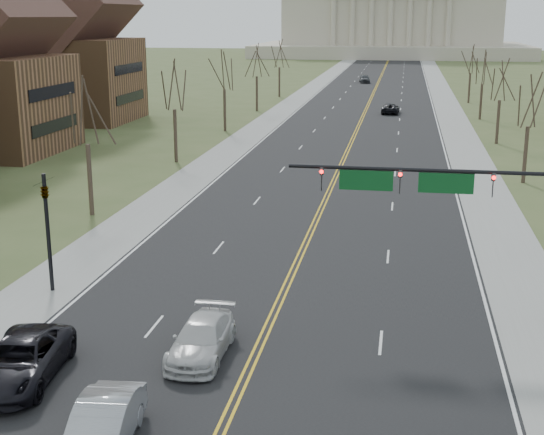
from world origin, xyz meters
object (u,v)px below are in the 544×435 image
at_px(car_sb_inner_lead, 102,426).
at_px(car_sb_outer_lead, 20,361).
at_px(signal_left, 47,219).
at_px(car_far_nb, 390,109).
at_px(car_far_sb, 365,79).
at_px(car_sb_inner_second, 202,339).
at_px(signal_mast, 444,194).

distance_m(car_sb_inner_lead, car_sb_outer_lead, 6.23).
relative_size(signal_left, car_far_nb, 1.20).
height_order(car_sb_inner_lead, car_sb_outer_lead, car_sb_outer_lead).
height_order(car_far_nb, car_far_sb, car_far_sb).
height_order(signal_left, car_sb_outer_lead, signal_left).
bearing_deg(signal_left, car_sb_outer_lead, -70.98).
xyz_separation_m(car_sb_inner_lead, car_sb_inner_second, (1.31, 7.16, -0.06)).
bearing_deg(car_sb_inner_second, car_sb_inner_lead, -100.85).
bearing_deg(car_sb_inner_lead, car_far_sb, 84.38).
bearing_deg(car_sb_inner_second, signal_left, 146.69).
xyz_separation_m(car_sb_inner_second, car_far_sb, (-0.66, 131.22, 0.09)).
xyz_separation_m(signal_left, car_sb_outer_lead, (3.21, -9.32, -2.88)).
relative_size(car_far_nb, car_far_sb, 1.02).
xyz_separation_m(signal_left, car_far_nb, (15.12, 74.85, -3.01)).
bearing_deg(signal_left, car_sb_inner_lead, -58.60).
bearing_deg(signal_left, car_far_sb, 86.01).
distance_m(signal_mast, car_sb_inner_lead, 17.82).
xyz_separation_m(signal_mast, car_sb_inner_second, (-9.56, -6.06, -5.01)).
relative_size(signal_mast, car_sb_inner_lead, 2.47).
relative_size(car_sb_inner_second, car_far_nb, 1.03).
height_order(signal_mast, car_far_nb, signal_mast).
xyz_separation_m(car_sb_inner_lead, car_sb_outer_lead, (-4.86, 3.90, 0.02)).
relative_size(car_sb_inner_lead, car_sb_outer_lead, 0.83).
relative_size(car_sb_outer_lead, car_far_nb, 1.19).
height_order(signal_mast, car_far_sb, signal_mast).
height_order(car_sb_inner_lead, car_far_sb, car_far_sb).
distance_m(car_sb_outer_lead, car_far_nb, 85.01).
bearing_deg(car_far_nb, car_sb_inner_lead, 87.54).
xyz_separation_m(car_sb_inner_lead, car_far_nb, (7.05, 88.07, -0.12)).
bearing_deg(car_sb_outer_lead, car_sb_inner_second, 21.30).
bearing_deg(car_far_sb, car_sb_outer_lead, -99.93).
xyz_separation_m(car_sb_inner_lead, car_far_sb, (0.65, 138.38, 0.03)).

